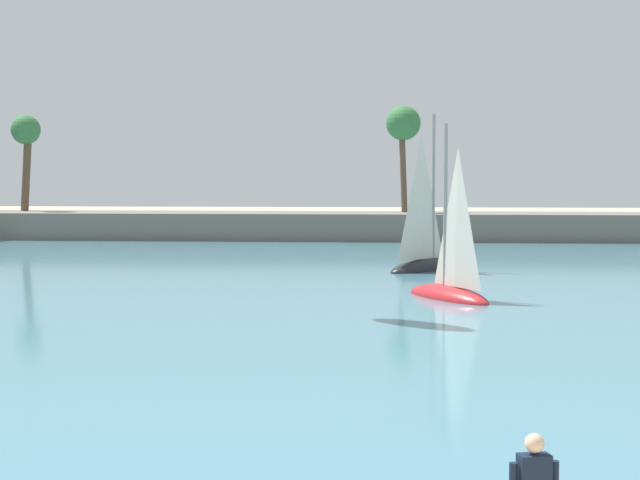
% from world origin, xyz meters
% --- Properties ---
extents(sea, '(220.00, 96.66, 0.06)m').
position_xyz_m(sea, '(0.00, 57.62, 0.03)').
color(sea, teal).
rests_on(sea, ground).
extents(palm_headland, '(96.30, 6.09, 12.04)m').
position_xyz_m(palm_headland, '(0.51, 65.94, 2.43)').
color(palm_headland, slate).
rests_on(palm_headland, ground).
extents(sailboat_near_shore, '(3.44, 4.55, 6.51)m').
position_xyz_m(sailboat_near_shore, '(4.99, 34.16, 0.65)').
color(sailboat_near_shore, red).
rests_on(sailboat_near_shore, sea).
extents(sailboat_toward_headland, '(4.47, 5.00, 7.51)m').
position_xyz_m(sailboat_toward_headland, '(4.55, 44.67, 0.74)').
color(sailboat_toward_headland, black).
rests_on(sailboat_toward_headland, sea).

